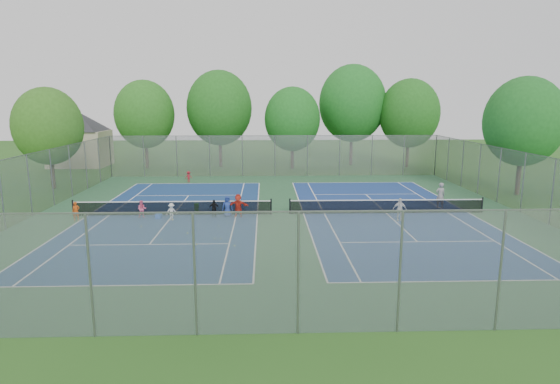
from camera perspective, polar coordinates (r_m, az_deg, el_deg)
The scene contains 39 objects.
ground at distance 30.66m, azimuth 0.06°, elevation -2.74°, with size 120.00×120.00×0.00m, color #29591B.
court_pad at distance 30.66m, azimuth 0.06°, elevation -2.73°, with size 32.00×32.00×0.01m, color #2A5936.
court_left at distance 31.21m, azimuth -12.90°, elevation -2.75°, with size 10.97×23.77×0.01m, color navy.
court_right at distance 31.67m, azimuth 12.84°, elevation -2.55°, with size 10.97×23.77×0.01m, color navy.
net_left at distance 31.12m, azimuth -12.94°, elevation -1.96°, with size 12.87×0.10×0.91m, color black.
net_right at distance 31.57m, azimuth 12.87°, elevation -1.77°, with size 12.87×0.10×0.91m, color black.
fence_north at distance 46.08m, azimuth -0.62°, elevation 4.42°, with size 32.00×0.10×4.00m, color gray.
fence_south at distance 14.78m, azimuth 2.22°, elevation -9.96°, with size 32.00×0.10×4.00m, color gray.
fence_west at distance 33.74m, azimuth -28.23°, elevation 0.67°, with size 32.00×0.10×4.00m, color gray.
fence_east at distance 34.69m, azimuth 27.51°, elevation 0.99°, with size 32.00×0.10×4.00m, color gray.
house at distance 57.79m, azimuth -23.37°, elevation 7.06°, with size 11.03×11.03×7.30m.
tree_nw at distance 53.38m, azimuth -16.18°, elevation 9.08°, with size 6.40×6.40×9.58m.
tree_nl at distance 53.00m, azimuth -7.41°, elevation 10.11°, with size 7.20×7.20×10.69m.
tree_nc at distance 50.89m, azimuth 1.52°, elevation 8.87°, with size 6.00×6.00×8.85m.
tree_nr at distance 54.69m, azimuth 8.81°, elevation 10.62°, with size 7.60×7.60×11.42m.
tree_ne at distance 54.20m, azimuth 15.50°, elevation 9.22°, with size 6.60×6.60×9.77m.
tree_side_w at distance 43.69m, azimuth -26.43°, elevation 7.19°, with size 5.60×5.60×8.47m.
tree_side_e at distance 41.02m, azimuth 27.58°, elevation 7.61°, with size 6.00×6.00×9.20m.
ball_crate at distance 30.46m, azimuth -14.59°, elevation -2.91°, with size 0.35×0.35×0.30m, color #184AB5.
ball_hopper at distance 31.87m, azimuth -10.13°, elevation -1.87°, with size 0.28×0.28×0.56m, color green.
student_a at distance 31.60m, azimuth -23.61°, elevation -2.16°, with size 0.43×0.28×1.19m, color #BE4811.
student_b at distance 30.93m, azimuth -16.47°, elevation -2.02°, with size 0.54×0.42×1.11m, color #F05D87.
student_c at distance 29.78m, azimuth -13.09°, elevation -2.37°, with size 0.70×0.40×1.09m, color silver.
student_d at distance 30.10m, azimuth -8.07°, elevation -2.00°, with size 0.67×0.28×1.14m, color black.
student_e at distance 30.00m, azimuth -6.43°, elevation -1.78°, with size 0.67×0.43×1.37m, color navy.
student_f at distance 29.94m, azimuth -5.12°, elevation -1.66°, with size 1.38×0.44×1.49m, color red.
child_far_baseline at distance 43.49m, azimuth -11.08°, elevation 1.83°, with size 0.66×0.38×1.01m, color maroon.
instructor at distance 34.11m, azimuth 18.95°, elevation -0.39°, with size 0.65×0.43×1.79m, color gray.
teen_court_b at distance 29.84m, azimuth 14.37°, elevation -2.07°, with size 0.84×0.35×1.43m, color silver.
tennis_ball_0 at distance 29.84m, azimuth -12.94°, elevation -3.35°, with size 0.07×0.07×0.07m, color #EDF037.
tennis_ball_1 at distance 25.78m, azimuth -14.27°, elevation -5.68°, with size 0.07×0.07×0.07m, color gold.
tennis_ball_2 at distance 26.71m, azimuth -11.21°, elevation -4.97°, with size 0.07×0.07×0.07m, color #BACE2F.
tennis_ball_3 at distance 27.88m, azimuth -7.51°, elevation -4.17°, with size 0.07×0.07×0.07m, color #BDDD33.
tennis_ball_4 at distance 24.55m, azimuth -10.13°, elevation -6.35°, with size 0.07×0.07×0.07m, color #A4C52D.
tennis_ball_5 at distance 28.69m, azimuth -16.55°, elevation -4.10°, with size 0.07×0.07×0.07m, color #CED431.
tennis_ball_6 at distance 25.33m, azimuth -7.26°, elevation -5.72°, with size 0.07×0.07×0.07m, color #BBCE30.
tennis_ball_7 at distance 24.10m, azimuth -5.57°, elevation -6.56°, with size 0.07×0.07×0.07m, color #D3F338.
tennis_ball_8 at distance 25.39m, azimuth -7.96°, elevation -5.70°, with size 0.07×0.07×0.07m, color #D6EC36.
tennis_ball_9 at distance 28.81m, azimuth -16.58°, elevation -4.04°, with size 0.07×0.07×0.07m, color #B4D230.
Camera 1 is at (-1.02, -29.76, 7.28)m, focal length 30.00 mm.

